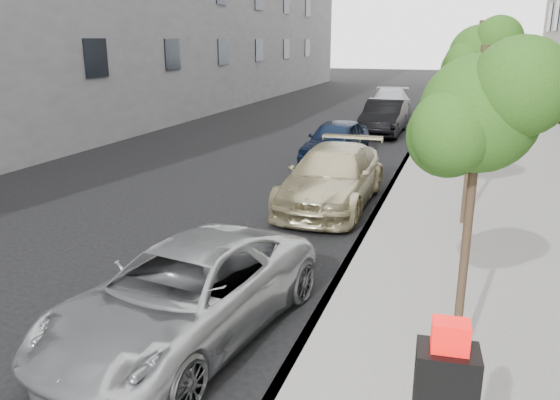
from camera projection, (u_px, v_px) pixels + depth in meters
The scene contains 10 objects.
sidewalk at pixel (492, 127), 26.79m from camera, with size 6.40×72.00×0.14m, color gray.
curb at pixel (426, 124), 27.76m from camera, with size 0.15×72.00×0.14m, color #9E9B93.
tree_near at pixel (482, 114), 5.75m from camera, with size 1.63×1.43×4.11m.
tree_mid at pixel (480, 55), 11.53m from camera, with size 1.61×1.41×4.54m.
tree_far at pixel (478, 52), 17.44m from camera, with size 1.79×1.59×4.57m.
minivan at pixel (185, 294), 7.85m from camera, with size 2.25×4.89×1.36m, color #ACAEB1.
suv at pixel (333, 177), 14.25m from camera, with size 2.11×5.19×1.51m, color #BEB287.
sedan_blue at pixel (336, 141), 19.47m from camera, with size 1.73×4.30×1.47m, color #0F1A32.
sedan_black at pixel (384, 117), 24.97m from camera, with size 1.65×4.74×1.56m, color black.
sedan_rear at pixel (389, 104), 30.29m from camera, with size 2.20×5.40×1.57m, color #B2B6BB.
Camera 1 is at (3.07, -4.65, 4.19)m, focal length 35.00 mm.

